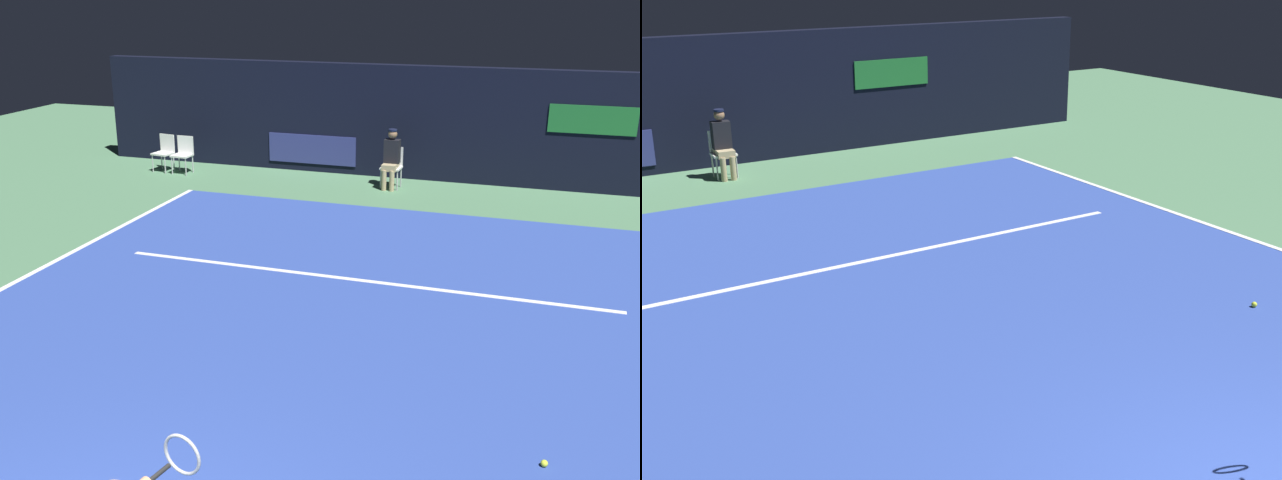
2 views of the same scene
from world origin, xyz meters
The scene contains 8 objects.
ground_plane centered at (0.00, 5.06, 0.00)m, with size 32.03×32.03×0.00m, color #4C7A56.
court_surface centered at (0.00, 5.06, 0.01)m, with size 9.90×12.11×0.01m, color #2D479E.
line_service centered at (0.00, 7.18, 0.01)m, with size 7.73×0.10×0.01m, color white.
back_wall centered at (0.00, 13.81, 1.30)m, with size 16.79×0.33×2.60m.
line_judge_on_chair centered at (-0.76, 12.72, 0.69)m, with size 0.45×0.54×1.32m.
courtside_chair_near centered at (-5.84, 12.56, 0.50)m, with size 0.45×0.43×0.88m.
courtside_chair_far centered at (-6.38, 12.61, 0.50)m, with size 0.50×0.48×0.88m.
tennis_ball centered at (2.92, 3.26, 0.05)m, with size 0.07×0.07×0.07m, color #CCE033.
Camera 1 is at (2.75, -2.90, 4.25)m, focal length 41.25 mm.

